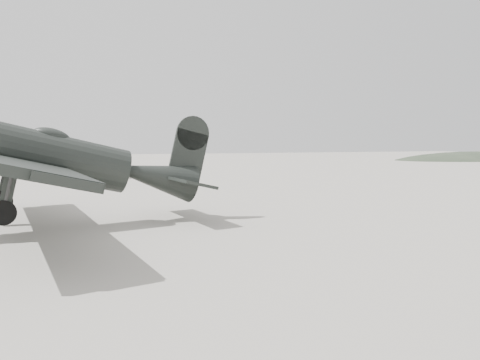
{
  "coord_description": "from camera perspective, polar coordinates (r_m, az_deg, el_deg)",
  "views": [
    {
      "loc": [
        -4.1,
        -13.12,
        2.93
      ],
      "look_at": [
        1.12,
        2.39,
        1.5
      ],
      "focal_mm": 35.0,
      "sensor_mm": 36.0,
      "label": 1
    }
  ],
  "objects": [
    {
      "name": "ground",
      "position": [
        14.06,
        -1.24,
        -7.04
      ],
      "size": [
        160.0,
        160.0,
        0.0
      ],
      "primitive_type": "plane",
      "color": "#9E968C",
      "rests_on": "ground"
    },
    {
      "name": "hill_northeast",
      "position": [
        75.88,
        26.9,
        2.24
      ],
      "size": [
        32.0,
        16.0,
        5.2
      ],
      "primitive_type": "ellipsoid",
      "color": "#2D3A2A",
      "rests_on": "ground"
    },
    {
      "name": "lowwing_monoplane",
      "position": [
        16.51,
        -20.25,
        2.21
      ],
      "size": [
        9.38,
        13.06,
        4.19
      ],
      "rotation": [
        0.0,
        0.24,
        0.16
      ],
      "color": "black",
      "rests_on": "ground"
    },
    {
      "name": "highwing_monoplane",
      "position": [
        37.04,
        -20.03,
        3.16
      ],
      "size": [
        7.73,
        10.91,
        3.1
      ],
      "rotation": [
        0.0,
        0.23,
        0.06
      ],
      "color": "#AAADAF",
      "rests_on": "ground"
    }
  ]
}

